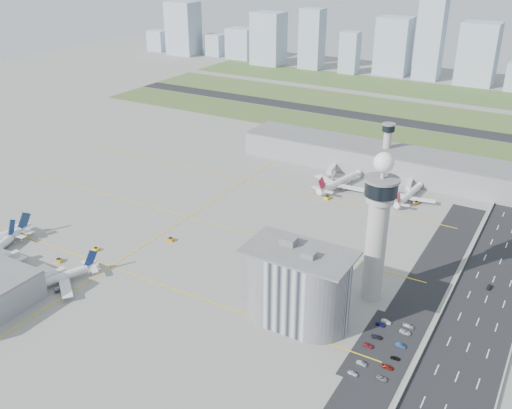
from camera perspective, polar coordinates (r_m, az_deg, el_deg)
The scene contains 53 objects.
ground at distance 270.20m, azimuth -3.76°, elevation -5.61°, with size 1000.00×1000.00×0.00m, color gray.
grass_strip_0 at distance 464.17m, azimuth 9.81°, elevation 7.46°, with size 480.00×50.00×0.08m, color #3F5428.
grass_strip_1 at distance 532.50m, azimuth 12.78°, elevation 9.48°, with size 480.00×60.00×0.08m, color #506831.
grass_strip_2 at distance 607.11m, azimuth 15.22°, elevation 11.11°, with size 480.00×70.00×0.08m, color #517035.
runway at distance 497.63m, azimuth 11.37°, elevation 8.53°, with size 480.00×22.00×0.10m, color black.
highway at distance 236.35m, azimuth 20.74°, elevation -12.43°, with size 28.00×500.00×0.10m, color black.
barrier_left at distance 237.45m, azimuth 17.42°, elevation -11.51°, with size 0.60×500.00×1.20m, color #9E9E99.
barrier_right at distance 235.44m, azimuth 24.15°, elevation -13.10°, with size 0.60×500.00×1.20m, color #9E9E99.
landside_road at distance 231.54m, azimuth 14.10°, elevation -12.27°, with size 18.00×260.00×0.08m, color black.
parking_lot at distance 222.64m, azimuth 12.65°, elevation -13.82°, with size 20.00×44.00×0.10m, color black.
taxiway_line_h_0 at distance 273.09m, azimuth -14.35°, elevation -6.06°, with size 260.00×0.60×0.01m, color yellow.
taxiway_line_h_1 at distance 312.33m, azimuth -6.82°, elevation -1.26°, with size 260.00×0.60×0.01m, color yellow.
taxiway_line_h_2 at distance 357.39m, azimuth -1.10°, elevation 2.42°, with size 260.00×0.60×0.01m, color yellow.
taxiway_line_v at distance 312.33m, azimuth -6.82°, elevation -1.26°, with size 0.60×260.00×0.01m, color yellow.
control_tower at distance 232.16m, azimuth 12.09°, elevation -1.75°, with size 14.00×14.00×64.50m.
secondary_tower at distance 375.64m, azimuth 12.97°, elevation 5.98°, with size 8.60×8.60×31.90m.
admin_building at distance 223.76m, azimuth 4.20°, elevation -8.14°, with size 42.00×24.00×33.50m.
terminal_pier at distance 374.85m, azimuth 14.16°, elevation 4.04°, with size 210.00×32.00×15.80m.
airplane_near_c at distance 263.49m, azimuth -19.59°, elevation -6.64°, with size 39.47×33.55×11.05m, color white, non-canonical shape.
airplane_far_a at distance 349.32m, azimuth 8.43°, elevation 2.64°, with size 42.47×36.10×11.89m, color white, non-canonical shape.
airplane_far_b at distance 340.87m, azimuth 15.10°, elevation 1.31°, with size 37.67×32.02×10.55m, color white, non-canonical shape.
jet_bridge_near_2 at distance 263.42m, azimuth -21.13°, elevation -7.60°, with size 14.00×3.00×5.70m, color silver, non-canonical shape.
jet_bridge_far_0 at distance 373.73m, azimuth 7.79°, elevation 3.69°, with size 14.00×3.00×5.70m, color silver, non-canonical shape.
jet_bridge_far_1 at distance 359.41m, azimuth 15.13°, elevation 2.14°, with size 14.00×3.00×5.70m, color silver, non-canonical shape.
tug_0 at distance 313.90m, azimuth -22.41°, elevation -2.81°, with size 2.07×3.01×1.75m, color yellow, non-canonical shape.
tug_1 at distance 288.17m, azimuth -15.73°, elevation -4.30°, with size 2.03×2.96×1.72m, color yellow, non-canonical shape.
tug_2 at distance 283.44m, azimuth -19.14°, elevation -5.28°, with size 2.35×3.42×1.99m, color yellow, non-canonical shape.
tug_3 at distance 289.08m, azimuth -8.56°, elevation -3.45°, with size 2.25×3.28×1.90m, color #D08004, non-canonical shape.
tug_4 at distance 333.71m, azimuth 7.12°, elevation 0.71°, with size 2.50×3.64×2.12m, color yellow, non-canonical shape.
tug_5 at distance 338.32m, azimuth 15.69°, elevation 0.23°, with size 1.91×2.77×1.61m, color orange, non-canonical shape.
car_lot_0 at distance 209.07m, azimuth 9.66°, elevation -16.31°, with size 1.44×3.58×1.22m, color silver.
car_lot_1 at distance 213.54m, azimuth 10.51°, elevation -15.35°, with size 1.32×3.78×1.25m, color gray.
car_lot_2 at distance 221.80m, azimuth 11.17°, elevation -13.66°, with size 1.88×4.08×1.13m, color maroon.
car_lot_3 at distance 226.40m, azimuth 12.00°, elevation -12.82°, with size 1.68×4.12×1.20m, color black.
car_lot_4 at distance 232.85m, azimuth 12.34°, elevation -11.64°, with size 1.48×3.68×1.26m, color navy.
car_lot_5 at distance 234.85m, azimuth 12.87°, elevation -11.34°, with size 1.37×3.93×1.29m, color white.
car_lot_6 at distance 209.09m, azimuth 12.48°, elevation -16.62°, with size 1.82×3.94×1.10m, color slate.
car_lot_7 at distance 213.91m, azimuth 13.04°, elevation -15.55°, with size 1.64×4.02×1.17m, color maroon.
car_lot_8 at distance 218.25m, azimuth 13.76°, elevation -14.69°, with size 1.35×3.37×1.15m, color black.
car_lot_9 at distance 224.22m, azimuth 14.25°, elevation -13.50°, with size 1.38×3.95×1.30m, color navy.
car_lot_10 at distance 231.13m, azimuth 14.69°, elevation -12.25°, with size 2.06×4.47×1.24m, color silver.
car_lot_11 at distance 234.57m, azimuth 15.00°, elevation -11.66°, with size 1.80×4.44×1.29m, color #9DA6B2.
car_hw_1 at distance 268.97m, azimuth 22.29°, elevation -7.65°, with size 1.39×3.99×1.32m, color black.
skyline_bldg_0 at distance 807.01m, azimuth -9.77°, elevation 15.86°, with size 24.05×19.24×26.50m, color #9EADC1.
skyline_bldg_1 at distance 772.33m, azimuth -7.28°, elevation 17.08°, with size 37.63×30.10×65.60m, color #9EADC1.
skyline_bldg_2 at distance 762.21m, azimuth -4.11°, elevation 15.63°, with size 22.81×18.25×26.79m, color #9EADC1.
skyline_bldg_3 at distance 741.60m, azimuth -1.50°, elevation 15.81°, with size 32.30×25.84×36.93m, color #9EADC1.
skyline_bldg_4 at distance 701.98m, azimuth 1.26°, elevation 16.26°, with size 35.81×28.65×60.36m, color #9EADC1.
skyline_bldg_5 at distance 681.10m, azimuth 5.61°, elevation 16.16°, with size 25.49×20.39×66.89m, color #9EADC1.
skyline_bldg_6 at distance 663.04m, azimuth 9.34°, elevation 14.76°, with size 20.04×16.03×45.20m, color #9EADC1.
skyline_bldg_7 at distance 665.52m, azimuth 13.60°, elevation 15.15°, with size 35.76×28.61×61.22m, color #9EADC1.
skyline_bldg_8 at distance 648.29m, azimuth 17.03°, elevation 15.52°, with size 26.33×21.06×83.39m, color #9EADC1.
skyline_bldg_9 at distance 640.94m, azimuth 21.32°, elevation 13.86°, with size 36.96×29.57×62.11m, color #9EADC1.
Camera 1 is at (131.98, -191.46, 137.58)m, focal length 40.00 mm.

